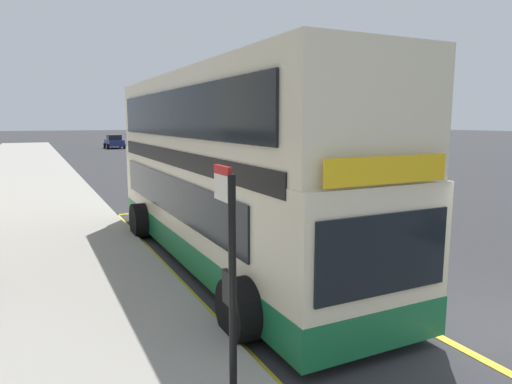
{
  "coord_description": "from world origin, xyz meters",
  "views": [
    {
      "loc": [
        -6.55,
        -4.34,
        3.35
      ],
      "look_at": [
        -1.21,
        6.43,
        1.46
      ],
      "focal_mm": 32.06,
      "sensor_mm": 36.0,
      "label": 1
    }
  ],
  "objects_px": {
    "double_decker_bus": "(225,175)",
    "bus_stop_sign": "(230,265)",
    "parked_car_navy_far": "(114,142)",
    "parked_car_navy_behind": "(220,160)"
  },
  "relations": [
    {
      "from": "double_decker_bus",
      "to": "bus_stop_sign",
      "type": "distance_m",
      "value": 5.76
    },
    {
      "from": "parked_car_navy_far",
      "to": "parked_car_navy_behind",
      "type": "bearing_deg",
      "value": -84.86
    },
    {
      "from": "double_decker_bus",
      "to": "parked_car_navy_far",
      "type": "bearing_deg",
      "value": 83.79
    },
    {
      "from": "double_decker_bus",
      "to": "bus_stop_sign",
      "type": "bearing_deg",
      "value": -111.91
    },
    {
      "from": "double_decker_bus",
      "to": "parked_car_navy_far",
      "type": "distance_m",
      "value": 47.75
    },
    {
      "from": "double_decker_bus",
      "to": "parked_car_navy_behind",
      "type": "relative_size",
      "value": 2.62
    },
    {
      "from": "parked_car_navy_behind",
      "to": "bus_stop_sign",
      "type": "bearing_deg",
      "value": -111.05
    },
    {
      "from": "parked_car_navy_far",
      "to": "parked_car_navy_behind",
      "type": "xyz_separation_m",
      "value": [
        1.8,
        -29.83,
        0.0
      ]
    },
    {
      "from": "double_decker_bus",
      "to": "parked_car_navy_far",
      "type": "xyz_separation_m",
      "value": [
        5.16,
        47.45,
        -1.26
      ]
    },
    {
      "from": "bus_stop_sign",
      "to": "parked_car_navy_far",
      "type": "bearing_deg",
      "value": 82.12
    }
  ]
}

